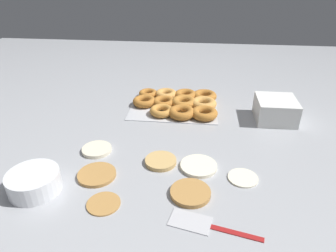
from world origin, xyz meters
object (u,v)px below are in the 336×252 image
at_px(pancake_3, 97,174).
at_px(pancake_0, 243,177).
at_px(pancake_4, 161,161).
at_px(container_stack, 275,110).
at_px(donut_tray, 179,103).
at_px(pancake_2, 190,193).
at_px(spatula, 200,224).
at_px(batter_bowl, 34,182).
at_px(pancake_5, 97,149).
at_px(pancake_6, 199,166).
at_px(pancake_1, 103,203).

bearing_deg(pancake_3, pancake_0, -175.57).
distance_m(pancake_4, container_stack, 0.53).
bearing_deg(pancake_0, donut_tray, -64.53).
height_order(pancake_2, spatula, pancake_2).
relative_size(donut_tray, batter_bowl, 2.60).
height_order(pancake_2, pancake_3, pancake_2).
distance_m(pancake_5, batter_bowl, 0.23).
relative_size(container_stack, spatula, 0.67).
height_order(pancake_5, batter_bowl, batter_bowl).
distance_m(pancake_3, pancake_6, 0.31).
bearing_deg(pancake_6, pancake_3, 13.74).
bearing_deg(pancake_0, spatula, 56.79).
distance_m(pancake_2, container_stack, 0.57).
relative_size(pancake_5, pancake_6, 0.86).
height_order(pancake_6, donut_tray, donut_tray).
bearing_deg(batter_bowl, pancake_4, -153.92).
relative_size(pancake_1, pancake_5, 0.91).
bearing_deg(pancake_4, spatula, 118.07).
bearing_deg(donut_tray, pancake_3, 67.37).
height_order(donut_tray, container_stack, container_stack).
distance_m(pancake_5, spatula, 0.45).
height_order(pancake_3, spatula, pancake_3).
xyz_separation_m(pancake_0, pancake_3, (0.43, 0.03, 0.00)).
xyz_separation_m(pancake_3, pancake_5, (0.04, -0.13, 0.00)).
bearing_deg(pancake_2, spatula, 105.40).
relative_size(pancake_3, spatula, 0.50).
distance_m(pancake_4, spatula, 0.27).
height_order(pancake_6, container_stack, container_stack).
relative_size(pancake_2, pancake_6, 0.98).
bearing_deg(pancake_5, pancake_6, 170.85).
height_order(pancake_3, donut_tray, donut_tray).
bearing_deg(batter_bowl, pancake_1, 170.25).
xyz_separation_m(pancake_1, batter_bowl, (0.20, -0.04, 0.02)).
relative_size(pancake_6, donut_tray, 0.31).
bearing_deg(pancake_0, pancake_2, 29.40).
height_order(pancake_0, pancake_6, same).
relative_size(pancake_3, batter_bowl, 0.79).
bearing_deg(pancake_4, pancake_6, 174.64).
xyz_separation_m(pancake_0, pancake_1, (0.38, 0.15, -0.00)).
bearing_deg(pancake_0, container_stack, -112.93).
bearing_deg(donut_tray, container_stack, 168.65).
distance_m(pancake_5, container_stack, 0.70).
bearing_deg(pancake_0, batter_bowl, 10.79).
bearing_deg(spatula, donut_tray, -68.37).
bearing_deg(pancake_5, pancake_0, 168.62).
xyz_separation_m(pancake_0, container_stack, (-0.16, -0.39, 0.04)).
bearing_deg(pancake_5, spatula, 141.01).
bearing_deg(pancake_3, pancake_5, -72.20).
distance_m(pancake_6, spatula, 0.23).
xyz_separation_m(pancake_0, pancake_6, (0.13, -0.04, 0.00)).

